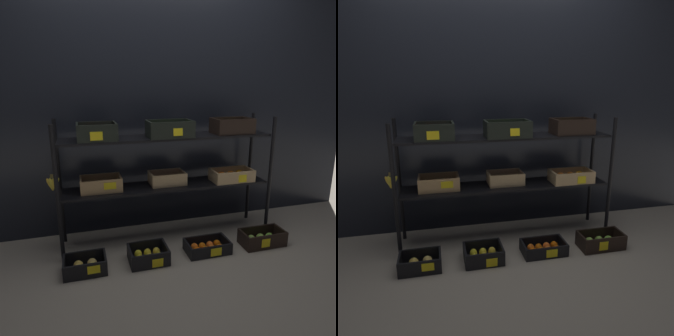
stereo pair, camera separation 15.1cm
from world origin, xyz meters
The scene contains 7 objects.
ground_plane centered at (0.00, 0.00, 0.00)m, with size 10.00×10.00×0.00m, color gray.
storefront_wall centered at (0.00, 0.37, 1.09)m, with size 4.21×0.12×2.19m, color black.
display_rack centered at (0.02, -0.01, 0.74)m, with size 1.92×0.38×1.09m.
crate_ground_apple_gold centered at (-0.75, -0.35, 0.05)m, with size 0.31×0.22×0.12m.
crate_ground_lemon centered at (-0.26, -0.35, 0.05)m, with size 0.30×0.24×0.12m.
crate_ground_tangerine centered at (0.24, -0.34, 0.04)m, with size 0.36×0.22×0.10m.
crate_ground_apple_green centered at (0.75, -0.36, 0.05)m, with size 0.38×0.21×0.13m.
Camera 1 is at (-0.72, -2.48, 1.37)m, focal length 33.04 mm.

